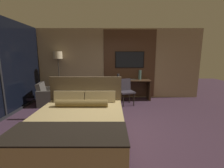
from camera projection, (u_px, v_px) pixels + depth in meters
ground_plane at (112, 124)px, 3.83m from camera, size 16.00×16.00×0.00m
wall_back_tv_panel at (114, 64)px, 6.13m from camera, size 7.20×0.09×2.80m
bed at (78, 124)px, 3.12m from camera, size 1.90×2.21×1.18m
desk at (130, 86)px, 5.99m from camera, size 1.59×0.55×0.80m
tv at (130, 60)px, 6.02m from camera, size 1.16×0.04×0.65m
desk_chair at (125, 89)px, 5.36m from camera, size 0.62×0.62×0.92m
armchair_by_window at (51, 97)px, 5.40m from camera, size 0.95×0.97×0.80m
floor_lamp at (58, 59)px, 5.83m from camera, size 0.34×0.34×1.90m
vase_tall at (140, 75)px, 5.98m from camera, size 0.11×0.11×0.37m
vase_short at (118, 77)px, 5.85m from camera, size 0.09×0.09×0.24m
book at (132, 80)px, 5.88m from camera, size 0.26×0.22×0.03m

